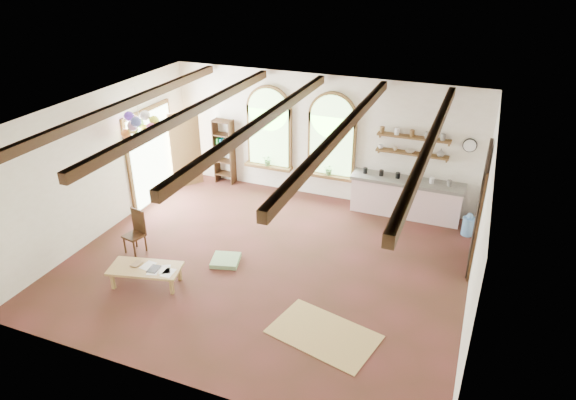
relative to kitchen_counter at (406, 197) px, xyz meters
The scene contains 27 objects.
floor 3.97m from the kitchen_counter, 125.71° to the right, with size 8.00×8.00×0.00m, color #582824.
ceiling_beams 4.73m from the kitchen_counter, 125.71° to the right, with size 6.20×6.80×0.18m, color #3C2A13, non-canonical shape.
window_left 3.88m from the kitchen_counter, behind, with size 1.30×0.28×2.20m.
window_right 2.32m from the kitchen_counter, behind, with size 1.30×0.28×2.20m.
left_doorway 6.44m from the kitchen_counter, 167.37° to the right, with size 0.10×1.90×2.50m, color brown.
right_doorway 2.45m from the kitchen_counter, 45.86° to the right, with size 0.10×1.30×2.40m, color black.
kitchen_counter is the anchor object (origin of this frame).
wall_shelf_lower 1.09m from the kitchen_counter, 90.00° to the left, with size 1.70×0.24×0.04m, color brown.
wall_shelf_upper 1.49m from the kitchen_counter, 90.00° to the left, with size 1.70×0.24×0.04m, color brown.
wall_clock 1.91m from the kitchen_counter, 11.31° to the left, with size 0.32×0.32×0.04m, color black.
bookshelf 5.02m from the kitchen_counter, behind, with size 0.53×0.32×1.80m.
coffee_table 6.32m from the kitchen_counter, 131.29° to the right, with size 1.49×0.94×0.39m.
side_chair 6.37m from the kitchen_counter, 143.10° to the right, with size 0.45×0.45×0.96m.
floor_mat 4.90m from the kitchen_counter, 95.88° to the right, with size 1.78×1.10×0.02m, color tan.
floor_cushion 4.69m from the kitchen_counter, 131.53° to the right, with size 0.56×0.56×0.10m, color #7AA06E.
water_jug_a 0.83m from the kitchen_counter, ahead, with size 0.32×0.32×0.63m.
water_jug_b 1.60m from the kitchen_counter, 15.92° to the right, with size 0.28×0.28×0.55m.
balloon_cluster 6.46m from the kitchen_counter, 157.20° to the right, with size 0.74×0.77×1.14m.
table_book 6.50m from the kitchen_counter, 133.48° to the right, with size 0.17×0.24×0.02m, color olive.
tablet 6.19m from the kitchen_counter, 130.00° to the right, with size 0.19×0.28×0.01m, color black.
potted_plant_left 3.72m from the kitchen_counter, behind, with size 0.27×0.23×0.30m, color #598C4C.
potted_plant_right 2.04m from the kitchen_counter, behind, with size 0.27×0.23×0.30m, color #598C4C.
shelf_cup_a 1.38m from the kitchen_counter, 166.50° to the left, with size 0.12×0.10×0.10m, color white.
shelf_cup_b 1.22m from the kitchen_counter, 155.77° to the left, with size 0.10×0.10×0.09m, color beige.
shelf_bowl_a 1.14m from the kitchen_counter, 105.52° to the left, with size 0.22×0.22×0.05m, color beige.
shelf_bowl_b 1.18m from the kitchen_counter, 30.96° to the left, with size 0.20×0.20×0.06m, color #8C664C.
shelf_vase 1.37m from the kitchen_counter, 15.48° to the left, with size 0.18×0.18×0.19m, color slate.
Camera 1 is at (3.74, -8.21, 6.00)m, focal length 32.00 mm.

